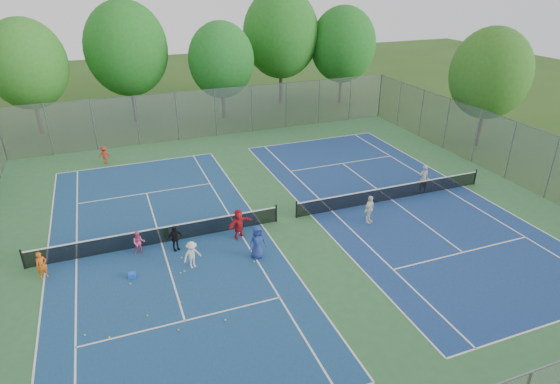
# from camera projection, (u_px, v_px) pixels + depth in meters

# --- Properties ---
(ground) EXTENTS (120.00, 120.00, 0.00)m
(ground) POSITION_uv_depth(u_px,v_px,m) (286.00, 220.00, 26.57)
(ground) COLOR #294B17
(ground) RESTS_ON ground
(court_pad) EXTENTS (32.00, 32.00, 0.01)m
(court_pad) POSITION_uv_depth(u_px,v_px,m) (286.00, 220.00, 26.57)
(court_pad) COLOR #306537
(court_pad) RESTS_ON ground
(court_left) EXTENTS (10.97, 23.77, 0.01)m
(court_left) POSITION_uv_depth(u_px,v_px,m) (161.00, 243.00, 24.28)
(court_left) COLOR navy
(court_left) RESTS_ON court_pad
(court_right) EXTENTS (10.97, 23.77, 0.01)m
(court_right) POSITION_uv_depth(u_px,v_px,m) (391.00, 200.00, 28.84)
(court_right) COLOR navy
(court_right) RESTS_ON court_pad
(net_left) EXTENTS (12.87, 0.10, 0.91)m
(net_left) POSITION_uv_depth(u_px,v_px,m) (161.00, 236.00, 24.09)
(net_left) COLOR black
(net_left) RESTS_ON ground
(net_right) EXTENTS (12.87, 0.10, 0.91)m
(net_right) POSITION_uv_depth(u_px,v_px,m) (392.00, 193.00, 28.66)
(net_right) COLOR black
(net_right) RESTS_ON ground
(fence_north) EXTENTS (32.00, 0.10, 4.00)m
(fence_north) POSITION_uv_depth(u_px,v_px,m) (215.00, 113.00, 39.18)
(fence_north) COLOR gray
(fence_north) RESTS_ON ground
(fence_east) EXTENTS (0.10, 32.00, 4.00)m
(fence_east) POSITION_uv_depth(u_px,v_px,m) (511.00, 151.00, 30.93)
(fence_east) COLOR gray
(fence_east) RESTS_ON ground
(tree_nw) EXTENTS (6.40, 6.40, 9.58)m
(tree_nw) POSITION_uv_depth(u_px,v_px,m) (26.00, 64.00, 37.99)
(tree_nw) COLOR #443326
(tree_nw) RESTS_ON ground
(tree_nl) EXTENTS (7.20, 7.20, 10.69)m
(tree_nl) POSITION_uv_depth(u_px,v_px,m) (126.00, 49.00, 41.16)
(tree_nl) COLOR #443326
(tree_nl) RESTS_ON ground
(tree_nc) EXTENTS (6.00, 6.00, 8.85)m
(tree_nc) POSITION_uv_depth(u_px,v_px,m) (221.00, 60.00, 42.58)
(tree_nc) COLOR #443326
(tree_nc) RESTS_ON ground
(tree_nr) EXTENTS (7.60, 7.60, 11.42)m
(tree_nr) POSITION_uv_depth(u_px,v_px,m) (281.00, 34.00, 46.67)
(tree_nr) COLOR #443326
(tree_nr) RESTS_ON ground
(tree_ne) EXTENTS (6.60, 6.60, 9.77)m
(tree_ne) POSITION_uv_depth(u_px,v_px,m) (343.00, 45.00, 47.41)
(tree_ne) COLOR #443326
(tree_ne) RESTS_ON ground
(tree_side_e) EXTENTS (6.00, 6.00, 9.20)m
(tree_side_e) POSITION_uv_depth(u_px,v_px,m) (490.00, 74.00, 35.34)
(tree_side_e) COLOR #443326
(tree_side_e) RESTS_ON ground
(ball_crate) EXTENTS (0.35, 0.35, 0.26)m
(ball_crate) POSITION_uv_depth(u_px,v_px,m) (132.00, 275.00, 21.51)
(ball_crate) COLOR blue
(ball_crate) RESTS_ON ground
(ball_hopper) EXTENTS (0.29, 0.29, 0.55)m
(ball_hopper) POSITION_uv_depth(u_px,v_px,m) (166.00, 232.00, 24.79)
(ball_hopper) COLOR #258931
(ball_hopper) RESTS_ON ground
(student_a) EXTENTS (0.58, 0.49, 1.34)m
(student_a) POSITION_uv_depth(u_px,v_px,m) (42.00, 265.00, 21.30)
(student_a) COLOR #E05C15
(student_a) RESTS_ON ground
(student_b) EXTENTS (0.62, 0.49, 1.25)m
(student_b) POSITION_uv_depth(u_px,v_px,m) (139.00, 243.00, 23.15)
(student_b) COLOR #DD568B
(student_b) RESTS_ON ground
(student_c) EXTENTS (1.02, 0.77, 1.40)m
(student_c) POSITION_uv_depth(u_px,v_px,m) (192.00, 255.00, 22.03)
(student_c) COLOR silver
(student_c) RESTS_ON ground
(student_d) EXTENTS (0.87, 0.55, 1.39)m
(student_d) POSITION_uv_depth(u_px,v_px,m) (175.00, 238.00, 23.40)
(student_d) COLOR black
(student_d) RESTS_ON ground
(student_e) EXTENTS (0.90, 0.63, 1.74)m
(student_e) POSITION_uv_depth(u_px,v_px,m) (257.00, 242.00, 22.73)
(student_e) COLOR navy
(student_e) RESTS_ON ground
(student_f) EXTENTS (1.60, 1.03, 1.65)m
(student_f) POSITION_uv_depth(u_px,v_px,m) (239.00, 224.00, 24.45)
(student_f) COLOR red
(student_f) RESTS_ON ground
(child_far_baseline) EXTENTS (0.86, 0.51, 1.31)m
(child_far_baseline) POSITION_uv_depth(u_px,v_px,m) (104.00, 155.00, 34.00)
(child_far_baseline) COLOR #AB2618
(child_far_baseline) RESTS_ON ground
(instructor) EXTENTS (0.70, 0.49, 1.86)m
(instructor) POSITION_uv_depth(u_px,v_px,m) (423.00, 179.00, 29.45)
(instructor) COLOR #979799
(instructor) RESTS_ON ground
(teen_court_b) EXTENTS (1.03, 0.81, 1.63)m
(teen_court_b) POSITION_uv_depth(u_px,v_px,m) (369.00, 209.00, 25.94)
(teen_court_b) COLOR white
(teen_court_b) RESTS_ON ground
(tennis_ball_0) EXTENTS (0.07, 0.07, 0.07)m
(tennis_ball_0) POSITION_uv_depth(u_px,v_px,m) (130.00, 284.00, 21.07)
(tennis_ball_0) COLOR #B5C72E
(tennis_ball_0) RESTS_ON ground
(tennis_ball_1) EXTENTS (0.07, 0.07, 0.07)m
(tennis_ball_1) POSITION_uv_depth(u_px,v_px,m) (194.00, 254.00, 23.34)
(tennis_ball_1) COLOR #B8DE33
(tennis_ball_1) RESTS_ON ground
(tennis_ball_2) EXTENTS (0.07, 0.07, 0.07)m
(tennis_ball_2) POSITION_uv_depth(u_px,v_px,m) (180.00, 273.00, 21.83)
(tennis_ball_2) COLOR #B6DB32
(tennis_ball_2) RESTS_ON ground
(tennis_ball_3) EXTENTS (0.07, 0.07, 0.07)m
(tennis_ball_3) POSITION_uv_depth(u_px,v_px,m) (85.00, 336.00, 18.11)
(tennis_ball_3) COLOR yellow
(tennis_ball_3) RESTS_ON ground
(tennis_ball_4) EXTENTS (0.07, 0.07, 0.07)m
(tennis_ball_4) POSITION_uv_depth(u_px,v_px,m) (254.00, 262.00, 22.67)
(tennis_ball_4) COLOR #D8F438
(tennis_ball_4) RESTS_ON ground
(tennis_ball_5) EXTENTS (0.07, 0.07, 0.07)m
(tennis_ball_5) POSITION_uv_depth(u_px,v_px,m) (147.00, 316.00, 19.13)
(tennis_ball_5) COLOR gold
(tennis_ball_5) RESTS_ON ground
(tennis_ball_6) EXTENTS (0.07, 0.07, 0.07)m
(tennis_ball_6) POSITION_uv_depth(u_px,v_px,m) (109.00, 338.00, 18.00)
(tennis_ball_6) COLOR yellow
(tennis_ball_6) RESTS_ON ground
(tennis_ball_7) EXTENTS (0.07, 0.07, 0.07)m
(tennis_ball_7) POSITION_uv_depth(u_px,v_px,m) (178.00, 330.00, 18.37)
(tennis_ball_7) COLOR gold
(tennis_ball_7) RESTS_ON ground
(tennis_ball_8) EXTENTS (0.07, 0.07, 0.07)m
(tennis_ball_8) POSITION_uv_depth(u_px,v_px,m) (225.00, 320.00, 18.90)
(tennis_ball_8) COLOR #EBF438
(tennis_ball_8) RESTS_ON ground
(tennis_ball_9) EXTENTS (0.07, 0.07, 0.07)m
(tennis_ball_9) POSITION_uv_depth(u_px,v_px,m) (185.00, 272.00, 21.94)
(tennis_ball_9) COLOR #DBE936
(tennis_ball_9) RESTS_ON ground
(tennis_ball_10) EXTENTS (0.07, 0.07, 0.07)m
(tennis_ball_10) POSITION_uv_depth(u_px,v_px,m) (180.00, 302.00, 19.91)
(tennis_ball_10) COLOR #BBDD33
(tennis_ball_10) RESTS_ON ground
(tennis_ball_11) EXTENTS (0.07, 0.07, 0.07)m
(tennis_ball_11) POSITION_uv_depth(u_px,v_px,m) (182.00, 258.00, 22.99)
(tennis_ball_11) COLOR #D0DA32
(tennis_ball_11) RESTS_ON ground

